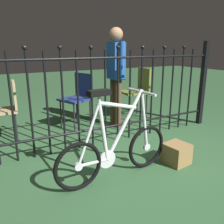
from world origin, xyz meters
name	(u,v)px	position (x,y,z in m)	size (l,w,h in m)	color
ground_plane	(133,160)	(0.00, 0.00, 0.00)	(20.00, 20.00, 0.00)	#2F5633
iron_fence	(104,94)	(-0.07, 0.61, 0.67)	(3.52, 0.07, 1.34)	black
bicycle	(115,148)	(-0.36, -0.22, 0.32)	(1.25, 0.40, 0.90)	black
chair_navy	(79,95)	(-0.10, 1.43, 0.52)	(0.53, 0.53, 0.85)	black
chair_tan	(8,106)	(-1.16, 1.27, 0.50)	(0.39, 0.39, 0.82)	black
chair_olive	(138,88)	(1.03, 1.43, 0.54)	(0.47, 0.47, 0.89)	black
person_visitor	(116,70)	(0.42, 1.16, 0.90)	(0.21, 0.48, 1.53)	#4C3823
display_crate	(176,154)	(0.38, -0.28, 0.11)	(0.25, 0.25, 0.23)	olive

